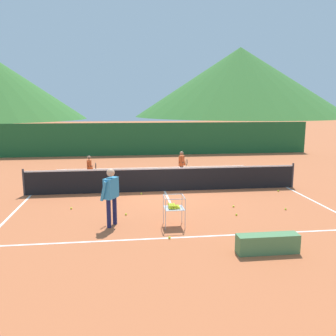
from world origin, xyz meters
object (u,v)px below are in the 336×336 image
ball_cart (173,207)px  tennis_ball_1 (233,206)px  instructor (111,192)px  tennis_ball_0 (141,194)px  student_0 (90,167)px  tennis_ball_3 (278,191)px  tennis_ball_4 (286,209)px  tennis_ball_5 (71,208)px  courtside_bench (268,244)px  tennis_ball_2 (126,214)px  student_1 (182,163)px  tennis_ball_7 (170,238)px  tennis_ball_6 (236,215)px  tennis_net (165,179)px

ball_cart → tennis_ball_1: (2.34, 1.65, -0.56)m
instructor → tennis_ball_0: (1.05, 3.55, -0.99)m
student_0 → tennis_ball_3: 8.21m
student_0 → tennis_ball_0: student_0 is taller
tennis_ball_4 → tennis_ball_5: size_ratio=1.00×
instructor → courtside_bench: 4.54m
student_0 → tennis_ball_1: (5.26, -4.52, -0.72)m
tennis_ball_5 → tennis_ball_2: bearing=-26.2°
tennis_ball_5 → courtside_bench: size_ratio=0.05×
ball_cart → tennis_ball_0: 3.94m
student_0 → student_1: (4.24, 0.30, 0.05)m
tennis_ball_2 → courtside_bench: 4.74m
tennis_ball_0 → tennis_ball_7: size_ratio=1.00×
student_1 → tennis_ball_3: student_1 is taller
instructor → student_0: size_ratio=1.37×
tennis_ball_1 → tennis_ball_3: 3.16m
tennis_ball_2 → courtside_bench: courtside_bench is taller
tennis_ball_1 → tennis_ball_6: 0.95m
tennis_net → instructor: size_ratio=6.52×
tennis_ball_0 → tennis_ball_3: size_ratio=1.00×
ball_cart → courtside_bench: ball_cart is taller
student_1 → tennis_ball_1: bearing=-78.1°
ball_cart → tennis_ball_6: ball_cart is taller
tennis_ball_1 → tennis_ball_4: (1.65, -0.53, 0.00)m
ball_cart → tennis_ball_7: size_ratio=13.22×
tennis_net → tennis_ball_7: bearing=-95.3°
tennis_ball_4 → tennis_ball_5: (-7.19, 1.01, 0.00)m
tennis_ball_4 → tennis_ball_6: (-1.84, -0.39, 0.00)m
student_1 → ball_cart: size_ratio=1.48×
student_0 → tennis_ball_4: student_0 is taller
instructor → student_0: 6.00m
student_1 → tennis_ball_4: (2.67, -5.36, -0.77)m
tennis_ball_7 → courtside_bench: bearing=-28.1°
ball_cart → tennis_ball_1: 2.92m
ball_cart → student_0: bearing=115.3°
tennis_net → tennis_ball_2: tennis_net is taller
tennis_ball_3 → tennis_ball_5: (-8.04, -1.46, 0.00)m
tennis_ball_4 → tennis_ball_6: size_ratio=1.00×
tennis_ball_1 → tennis_ball_3: size_ratio=1.00×
tennis_ball_6 → instructor: bearing=-173.6°
ball_cart → tennis_ball_0: bearing=100.9°
tennis_ball_1 → tennis_ball_2: (-3.71, -0.43, 0.00)m
student_0 → tennis_ball_5: 4.12m
ball_cart → tennis_ball_4: (3.98, 1.12, -0.56)m
tennis_ball_5 → courtside_bench: bearing=-39.5°
tennis_ball_6 → student_1: bearing=98.1°
tennis_ball_2 → tennis_ball_7: (1.13, -2.18, 0.00)m
tennis_ball_3 → courtside_bench: courtside_bench is taller
instructor → tennis_ball_7: 2.21m
tennis_ball_7 → tennis_ball_2: bearing=117.4°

